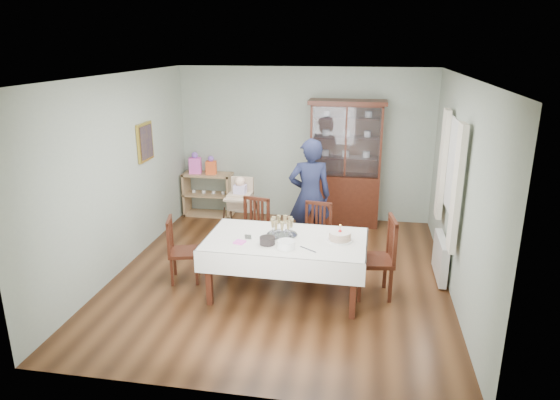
% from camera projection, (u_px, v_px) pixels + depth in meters
% --- Properties ---
extents(floor, '(5.00, 5.00, 0.00)m').
position_uv_depth(floor, '(280.00, 275.00, 6.94)').
color(floor, '#593319').
rests_on(floor, ground).
extents(room_shell, '(5.00, 5.00, 5.00)m').
position_uv_depth(room_shell, '(287.00, 147.00, 6.92)').
color(room_shell, '#9EAA99').
rests_on(room_shell, floor).
extents(dining_table, '(2.02, 1.18, 0.76)m').
position_uv_depth(dining_table, '(286.00, 266.00, 6.32)').
color(dining_table, '#441D11').
rests_on(dining_table, floor).
extents(china_cabinet, '(1.30, 0.48, 2.18)m').
position_uv_depth(china_cabinet, '(345.00, 162.00, 8.60)').
color(china_cabinet, '#441D11').
rests_on(china_cabinet, floor).
extents(sideboard, '(0.90, 0.38, 0.80)m').
position_uv_depth(sideboard, '(208.00, 194.00, 9.24)').
color(sideboard, tan).
rests_on(sideboard, floor).
extents(picture_frame, '(0.04, 0.48, 0.58)m').
position_uv_depth(picture_frame, '(145.00, 142.00, 7.55)').
color(picture_frame, gold).
rests_on(picture_frame, room_shell).
extents(window, '(0.04, 1.02, 1.22)m').
position_uv_depth(window, '(455.00, 168.00, 6.39)').
color(window, white).
rests_on(window, room_shell).
extents(curtain_left, '(0.07, 0.30, 1.55)m').
position_uv_depth(curtain_left, '(457.00, 189.00, 5.85)').
color(curtain_left, silver).
rests_on(curtain_left, room_shell).
extents(curtain_right, '(0.07, 0.30, 1.55)m').
position_uv_depth(curtain_right, '(443.00, 165.00, 7.01)').
color(curtain_right, silver).
rests_on(curtain_right, room_shell).
extents(radiator, '(0.10, 0.80, 0.55)m').
position_uv_depth(radiator, '(440.00, 257.00, 6.78)').
color(radiator, white).
rests_on(radiator, floor).
extents(chair_far_left, '(0.50, 0.50, 0.94)m').
position_uv_depth(chair_far_left, '(252.00, 244.00, 7.28)').
color(chair_far_left, '#441D11').
rests_on(chair_far_left, floor).
extents(chair_far_right, '(0.46, 0.46, 0.91)m').
position_uv_depth(chair_far_right, '(315.00, 248.00, 7.18)').
color(chair_far_right, '#441D11').
rests_on(chair_far_right, floor).
extents(chair_end_left, '(0.49, 0.49, 0.89)m').
position_uv_depth(chair_end_left, '(184.00, 262.00, 6.73)').
color(chair_end_left, '#441D11').
rests_on(chair_end_left, floor).
extents(chair_end_right, '(0.53, 0.53, 1.04)m').
position_uv_depth(chair_end_right, '(374.00, 273.00, 6.32)').
color(chair_end_right, '#441D11').
rests_on(chair_end_right, floor).
extents(woman, '(0.73, 0.57, 1.76)m').
position_uv_depth(woman, '(310.00, 196.00, 7.50)').
color(woman, '#161A32').
rests_on(woman, floor).
extents(high_chair, '(0.50, 0.50, 1.09)m').
position_uv_depth(high_chair, '(241.00, 217.00, 7.97)').
color(high_chair, black).
rests_on(high_chair, floor).
extents(champagne_tray, '(0.39, 0.39, 0.24)m').
position_uv_depth(champagne_tray, '(282.00, 230.00, 6.27)').
color(champagne_tray, silver).
rests_on(champagne_tray, dining_table).
extents(birthday_cake, '(0.31, 0.31, 0.22)m').
position_uv_depth(birthday_cake, '(340.00, 236.00, 6.12)').
color(birthday_cake, white).
rests_on(birthday_cake, dining_table).
extents(plate_stack_dark, '(0.25, 0.25, 0.09)m').
position_uv_depth(plate_stack_dark, '(267.00, 241.00, 6.03)').
color(plate_stack_dark, black).
rests_on(plate_stack_dark, dining_table).
extents(plate_stack_white, '(0.27, 0.27, 0.09)m').
position_uv_depth(plate_stack_white, '(286.00, 244.00, 5.91)').
color(plate_stack_white, white).
rests_on(plate_stack_white, dining_table).
extents(napkin_stack, '(0.15, 0.15, 0.02)m').
position_uv_depth(napkin_stack, '(240.00, 242.00, 6.08)').
color(napkin_stack, '#FF5DD3').
rests_on(napkin_stack, dining_table).
extents(cutlery, '(0.14, 0.17, 0.01)m').
position_uv_depth(cutlery, '(245.00, 237.00, 6.25)').
color(cutlery, silver).
rests_on(cutlery, dining_table).
extents(cake_knife, '(0.22, 0.17, 0.01)m').
position_uv_depth(cake_knife, '(308.00, 249.00, 5.87)').
color(cake_knife, silver).
rests_on(cake_knife, dining_table).
extents(gift_bag_pink, '(0.23, 0.17, 0.40)m').
position_uv_depth(gift_bag_pink, '(195.00, 164.00, 9.09)').
color(gift_bag_pink, '#FF5DD3').
rests_on(gift_bag_pink, sideboard).
extents(gift_bag_orange, '(0.19, 0.15, 0.34)m').
position_uv_depth(gift_bag_orange, '(211.00, 166.00, 9.04)').
color(gift_bag_orange, '#FD5E27').
rests_on(gift_bag_orange, sideboard).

